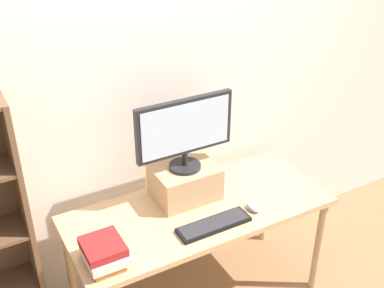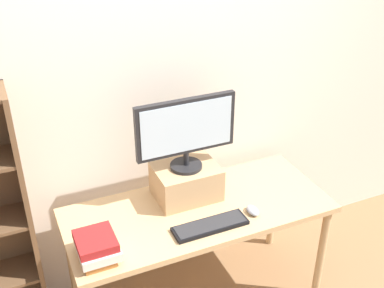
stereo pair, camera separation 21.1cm
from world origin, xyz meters
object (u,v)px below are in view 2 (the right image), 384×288
Objects in this scene: desk at (198,218)px; computer_mouse at (253,211)px; keyboard at (210,226)px; book_stack at (97,247)px; riser_box at (186,182)px; computer_monitor at (186,130)px.

computer_mouse is at bearing -32.57° from desk.
desk is 0.21m from keyboard.
computer_mouse is at bearing 3.75° from keyboard.
book_stack is (-0.63, 0.02, 0.05)m from keyboard.
riser_box is 0.88× the size of keyboard.
riser_box is at bearing 26.61° from book_stack.
keyboard is at bearing -89.74° from riser_box.
keyboard reaches higher than desk.
desk is at bearing 86.28° from keyboard.
computer_mouse reaches higher than desk.
keyboard is 0.63m from book_stack.
computer_mouse is (0.27, -0.17, 0.09)m from desk.
riser_box is 0.35m from keyboard.
computer_mouse is (0.28, -0.31, -0.43)m from computer_monitor.
desk is 15.07× the size of computer_mouse.
computer_monitor reaches higher than computer_mouse.
keyboard is 4.13× the size of computer_mouse.
computer_mouse is at bearing 0.01° from book_stack.
riser_box reaches higher than desk.
computer_monitor is 1.39× the size of keyboard.
computer_monitor is 0.61m from computer_mouse.
book_stack is (-0.63, -0.32, -0.04)m from riser_box.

